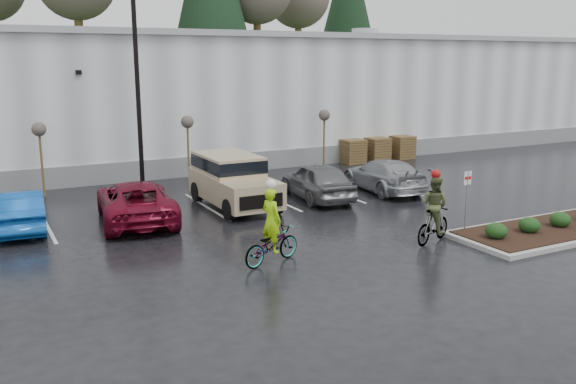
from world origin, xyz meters
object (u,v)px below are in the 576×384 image
car_blue (21,210)px  cyclist_hivis (271,238)px  fire_lane_sign (467,194)px  car_grey (317,181)px  pallet_stack_b (377,149)px  car_far_silver (384,175)px  cyclist_olive (434,216)px  sapling_mid (187,126)px  sapling_west (39,133)px  sapling_east (324,118)px  pallet_stack_a (353,151)px  lamppost (136,61)px  pallet_stack_c (402,147)px  suv_tan (234,182)px  car_red (136,201)px

car_blue → cyclist_hivis: (6.08, -7.15, 0.06)m
fire_lane_sign → car_grey: bearing=103.4°
pallet_stack_b → car_far_silver: car_far_silver is taller
car_grey → cyclist_olive: (0.12, -7.13, 0.08)m
sapling_mid → sapling_west: bearing=180.0°
sapling_mid → sapling_east: bearing=0.0°
sapling_east → pallet_stack_b: bearing=13.4°
sapling_west → car_far_silver: bearing=-23.4°
cyclist_hivis → sapling_east: bearing=-54.7°
cyclist_hivis → sapling_mid: bearing=-25.9°
sapling_west → cyclist_hivis: bearing=-68.9°
pallet_stack_b → car_grey: (-8.05, -6.85, 0.11)m
pallet_stack_a → pallet_stack_b: size_ratio=1.00×
sapling_west → car_far_silver: size_ratio=0.65×
sapling_mid → cyclist_olive: bearing=-73.8°
pallet_stack_b → cyclist_olive: size_ratio=0.56×
sapling_mid → pallet_stack_b: 11.92m
sapling_east → fire_lane_sign: sapling_east is taller
lamppost → car_blue: bearing=-141.5°
sapling_mid → pallet_stack_c: 13.69m
sapling_west → sapling_mid: (6.50, 0.00, 0.00)m
lamppost → car_blue: 8.41m
lamppost → pallet_stack_c: bearing=7.1°
cyclist_olive → pallet_stack_c: bearing=-55.3°
sapling_west → car_grey: bearing=-30.0°
sapling_east → suv_tan: 9.49m
pallet_stack_a → car_grey: bearing=-132.8°
sapling_mid → cyclist_hivis: sapling_mid is taller
sapling_mid → car_grey: 7.16m
lamppost → car_red: (-1.53, -4.94, -4.93)m
car_red → car_grey: bearing=-171.7°
fire_lane_sign → cyclist_olive: bearing=-173.3°
sapling_west → car_blue: size_ratio=0.75×
car_blue → pallet_stack_a: bearing=-156.4°
lamppost → cyclist_olive: 14.35m
sapling_mid → fire_lane_sign: (5.30, -12.80, -1.32)m
car_blue → car_grey: size_ratio=0.93×
sapling_west → sapling_mid: same height
pallet_stack_c → car_blue: (-21.30, -6.21, 0.03)m
lamppost → car_red: bearing=-107.2°
lamppost → cyclist_hivis: bearing=-86.1°
pallet_stack_a → pallet_stack_b: 1.70m
fire_lane_sign → car_grey: (-1.65, 6.95, -0.62)m
sapling_west → car_blue: (-1.30, -5.21, -2.02)m
sapling_west → fire_lane_sign: size_ratio=1.45×
sapling_mid → pallet_stack_c: sapling_mid is taller
sapling_east → fire_lane_sign: bearing=-99.8°
pallet_stack_a → cyclist_olive: (-6.24, -13.98, 0.19)m
car_grey → sapling_mid: bearing=-51.6°
sapling_mid → car_far_silver: 9.40m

